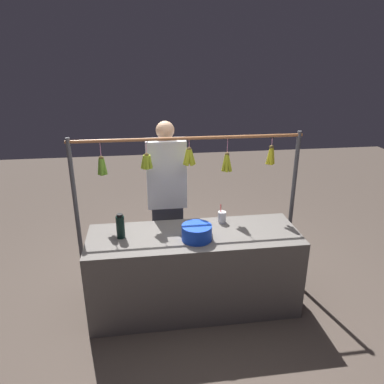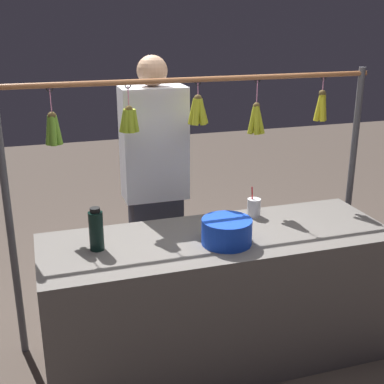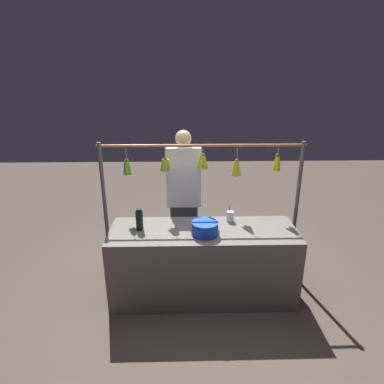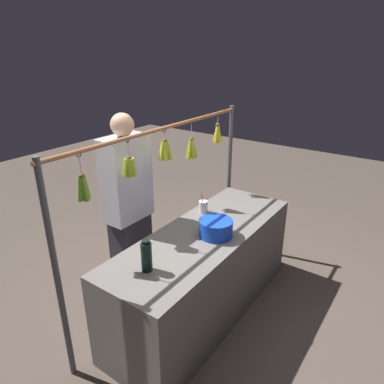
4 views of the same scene
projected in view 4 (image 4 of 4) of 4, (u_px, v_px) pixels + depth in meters
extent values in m
plane|color=#51453C|center=(203.00, 309.00, 3.28)|extent=(12.00, 12.00, 0.00)
cube|color=#66605B|center=(204.00, 272.00, 3.13)|extent=(2.02, 0.69, 0.82)
cylinder|color=#4C4C51|center=(229.00, 180.00, 4.04)|extent=(0.04, 0.04, 1.69)
cylinder|color=#4C4C51|center=(57.00, 279.00, 2.32)|extent=(0.04, 0.04, 1.69)
cylinder|color=#9E6038|center=(163.00, 128.00, 2.87)|extent=(2.34, 0.03, 0.03)
torus|color=black|center=(218.00, 115.00, 3.52)|extent=(0.04, 0.01, 0.04)
cylinder|color=pink|center=(218.00, 120.00, 3.54)|extent=(0.01, 0.01, 0.10)
sphere|color=brown|center=(218.00, 125.00, 3.56)|extent=(0.05, 0.05, 0.05)
cylinder|color=gold|center=(217.00, 134.00, 3.58)|extent=(0.07, 0.04, 0.18)
cylinder|color=gold|center=(219.00, 134.00, 3.59)|extent=(0.04, 0.07, 0.18)
cylinder|color=gold|center=(218.00, 133.00, 3.61)|extent=(0.06, 0.04, 0.18)
cylinder|color=gold|center=(216.00, 133.00, 3.61)|extent=(0.04, 0.08, 0.18)
torus|color=black|center=(191.00, 123.00, 3.18)|extent=(0.04, 0.01, 0.04)
cylinder|color=pink|center=(191.00, 131.00, 3.21)|extent=(0.01, 0.01, 0.16)
sphere|color=brown|center=(191.00, 140.00, 3.24)|extent=(0.05, 0.05, 0.05)
cylinder|color=gold|center=(190.00, 149.00, 3.25)|extent=(0.07, 0.04, 0.18)
cylinder|color=gold|center=(193.00, 149.00, 3.26)|extent=(0.04, 0.07, 0.18)
cylinder|color=gold|center=(194.00, 149.00, 3.28)|extent=(0.07, 0.06, 0.18)
cylinder|color=gold|center=(191.00, 148.00, 3.29)|extent=(0.06, 0.06, 0.18)
cylinder|color=gold|center=(189.00, 149.00, 3.28)|extent=(0.04, 0.07, 0.18)
torus|color=black|center=(164.00, 130.00, 2.88)|extent=(0.04, 0.02, 0.04)
cylinder|color=pink|center=(164.00, 136.00, 2.90)|extent=(0.01, 0.01, 0.09)
sphere|color=brown|center=(165.00, 141.00, 2.92)|extent=(0.05, 0.05, 0.05)
cylinder|color=gold|center=(162.00, 151.00, 2.93)|extent=(0.07, 0.04, 0.16)
cylinder|color=gold|center=(166.00, 151.00, 2.93)|extent=(0.06, 0.07, 0.17)
cylinder|color=gold|center=(168.00, 151.00, 2.95)|extent=(0.06, 0.06, 0.16)
cylinder|color=gold|center=(167.00, 150.00, 2.97)|extent=(0.08, 0.04, 0.16)
cylinder|color=gold|center=(164.00, 150.00, 2.97)|extent=(0.06, 0.07, 0.16)
cylinder|color=gold|center=(162.00, 150.00, 2.95)|extent=(0.05, 0.07, 0.16)
torus|color=black|center=(127.00, 141.00, 2.57)|extent=(0.04, 0.01, 0.04)
cylinder|color=pink|center=(128.00, 150.00, 2.59)|extent=(0.01, 0.01, 0.14)
sphere|color=brown|center=(129.00, 159.00, 2.62)|extent=(0.05, 0.05, 0.05)
cylinder|color=#98B027|center=(127.00, 168.00, 2.62)|extent=(0.06, 0.04, 0.14)
cylinder|color=#98B027|center=(130.00, 168.00, 2.62)|extent=(0.05, 0.05, 0.14)
cylinder|color=#98B027|center=(133.00, 168.00, 2.63)|extent=(0.04, 0.06, 0.14)
cylinder|color=#98B027|center=(133.00, 166.00, 2.66)|extent=(0.05, 0.04, 0.14)
cylinder|color=#98B027|center=(131.00, 166.00, 2.67)|extent=(0.06, 0.05, 0.14)
cylinder|color=#98B027|center=(127.00, 166.00, 2.66)|extent=(0.04, 0.07, 0.14)
cylinder|color=#98B027|center=(125.00, 167.00, 2.64)|extent=(0.05, 0.06, 0.14)
torus|color=black|center=(79.00, 154.00, 2.24)|extent=(0.04, 0.01, 0.04)
cylinder|color=pink|center=(80.00, 166.00, 2.27)|extent=(0.01, 0.01, 0.15)
sphere|color=brown|center=(82.00, 177.00, 2.30)|extent=(0.05, 0.05, 0.05)
cylinder|color=#69A12C|center=(81.00, 189.00, 2.32)|extent=(0.06, 0.04, 0.17)
cylinder|color=#69A12C|center=(85.00, 189.00, 2.32)|extent=(0.04, 0.06, 0.17)
cylinder|color=#69A12C|center=(86.00, 188.00, 2.34)|extent=(0.06, 0.04, 0.17)
cylinder|color=#69A12C|center=(81.00, 188.00, 2.34)|extent=(0.04, 0.06, 0.17)
cylinder|color=black|center=(147.00, 257.00, 2.43)|extent=(0.08, 0.08, 0.22)
cylinder|color=black|center=(146.00, 242.00, 2.38)|extent=(0.05, 0.05, 0.02)
cylinder|color=blue|center=(216.00, 228.00, 2.89)|extent=(0.28, 0.28, 0.14)
cylinder|color=silver|center=(203.00, 207.00, 3.31)|extent=(0.08, 0.08, 0.11)
cylinder|color=red|center=(203.00, 203.00, 3.28)|extent=(0.01, 0.03, 0.19)
cube|color=#2D2D38|center=(132.00, 257.00, 3.32)|extent=(0.34, 0.23, 0.85)
cube|color=silver|center=(126.00, 179.00, 3.02)|extent=(0.42, 0.23, 0.74)
sphere|color=tan|center=(122.00, 125.00, 2.84)|extent=(0.19, 0.19, 0.19)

